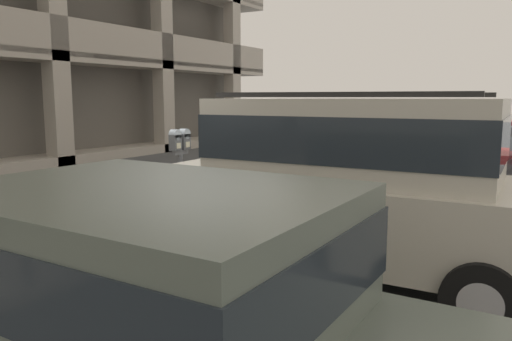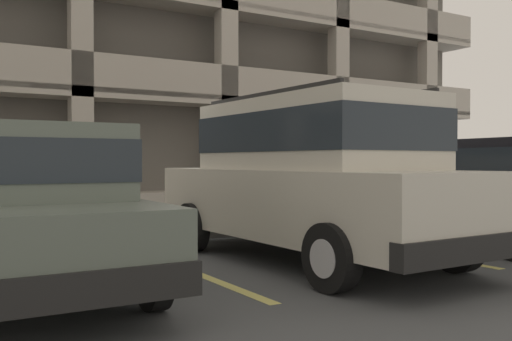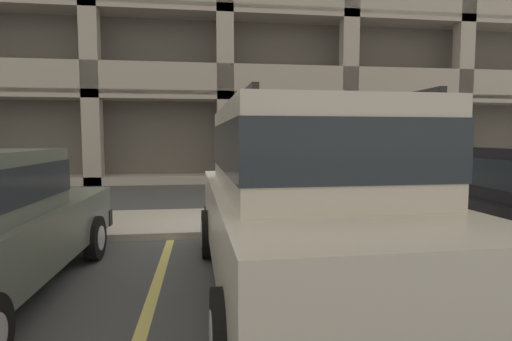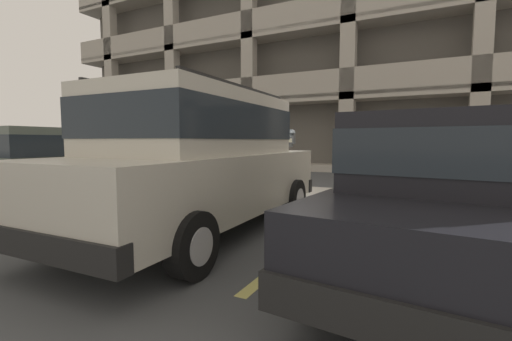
{
  "view_description": "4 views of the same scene",
  "coord_description": "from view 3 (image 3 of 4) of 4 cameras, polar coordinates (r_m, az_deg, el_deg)",
  "views": [
    {
      "loc": [
        -5.15,
        -4.08,
        1.98
      ],
      "look_at": [
        0.12,
        -0.97,
        1.08
      ],
      "focal_mm": 35.0,
      "sensor_mm": 36.0,
      "label": 1
    },
    {
      "loc": [
        -4.2,
        -7.88,
        1.23
      ],
      "look_at": [
        0.3,
        -0.43,
        1.09
      ],
      "focal_mm": 40.0,
      "sensor_mm": 36.0,
      "label": 2
    },
    {
      "loc": [
        -1.0,
        -6.27,
        1.67
      ],
      "look_at": [
        -0.23,
        -0.48,
        1.18
      ],
      "focal_mm": 28.0,
      "sensor_mm": 36.0,
      "label": 3
    },
    {
      "loc": [
        2.92,
        -6.21,
        1.31
      ],
      "look_at": [
        0.03,
        -0.55,
        0.77
      ],
      "focal_mm": 24.0,
      "sensor_mm": 36.0,
      "label": 4
    }
  ],
  "objects": [
    {
      "name": "ground_plane",
      "position": [
        6.58,
        1.45,
        -10.35
      ],
      "size": [
        80.0,
        80.0,
        0.1
      ],
      "color": "#444749"
    },
    {
      "name": "sidewalk",
      "position": [
        7.81,
        -0.06,
        -7.11
      ],
      "size": [
        40.0,
        2.2,
        0.12
      ],
      "color": "#ADA89E",
      "rests_on": "ground_plane"
    },
    {
      "name": "parking_stall_lines",
      "position": [
        5.74,
        19.51,
        -12.35
      ],
      "size": [
        12.43,
        4.8,
        0.01
      ],
      "color": "#DBD16B",
      "rests_on": "ground_plane"
    },
    {
      "name": "silver_suv",
      "position": [
        4.19,
        6.41,
        -3.19
      ],
      "size": [
        2.1,
        4.82,
        2.03
      ],
      "rotation": [
        0.0,
        0.0,
        0.02
      ],
      "color": "beige",
      "rests_on": "ground_plane"
    },
    {
      "name": "parking_meter_near",
      "position": [
        6.76,
        3.31,
        0.69
      ],
      "size": [
        0.35,
        0.12,
        1.43
      ],
      "color": "#595B60",
      "rests_on": "sidewalk"
    }
  ]
}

